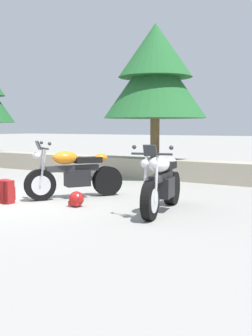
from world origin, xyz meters
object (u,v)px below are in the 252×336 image
at_px(motorcycle_orange_near_left, 74,174).
at_px(rider_helmet, 76,199).
at_px(motorcycle_white_centre, 161,184).
at_px(rider_backpack, 6,191).
at_px(pine_tree_mid_left, 155,73).

height_order(motorcycle_orange_near_left, rider_helmet, motorcycle_orange_near_left).
relative_size(motorcycle_orange_near_left, motorcycle_white_centre, 0.90).
relative_size(rider_backpack, pine_tree_mid_left, 0.12).
height_order(motorcycle_white_centre, pine_tree_mid_left, pine_tree_mid_left).
distance_m(rider_backpack, pine_tree_mid_left, 5.93).
relative_size(motorcycle_orange_near_left, pine_tree_mid_left, 0.48).
xyz_separation_m(motorcycle_orange_near_left, rider_helmet, (0.64, -0.71, -0.35)).
xyz_separation_m(rider_backpack, pine_tree_mid_left, (0.33, 5.26, 2.73)).
height_order(motorcycle_orange_near_left, rider_backpack, motorcycle_orange_near_left).
xyz_separation_m(motorcycle_white_centre, rider_backpack, (-2.87, -0.87, -0.24)).
xyz_separation_m(motorcycle_orange_near_left, motorcycle_white_centre, (2.17, -0.29, 0.00)).
relative_size(motorcycle_white_centre, rider_helmet, 7.30).
relative_size(rider_backpack, rider_helmet, 1.68).
relative_size(rider_helmet, pine_tree_mid_left, 0.07).
height_order(motorcycle_orange_near_left, motorcycle_white_centre, same).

